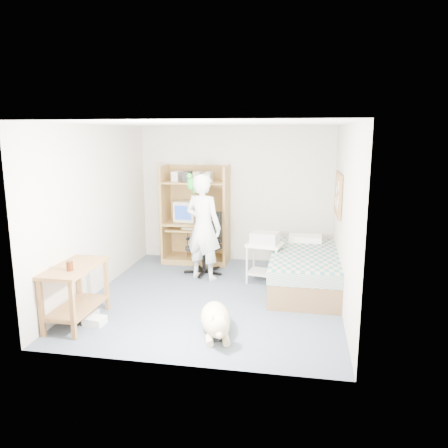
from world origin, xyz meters
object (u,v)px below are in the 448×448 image
computer_hutch (196,219)px  bed (304,270)px  office_chair (206,252)px  dog (216,320)px  printer_cart (265,256)px  side_desk (76,285)px  person (203,227)px

computer_hutch → bed: 2.35m
office_chair → bed: bearing=4.2°
computer_hutch → office_chair: size_ratio=1.71×
dog → printer_cart: size_ratio=1.67×
office_chair → printer_cart: 1.09m
bed → dog: bed is taller
side_desk → printer_cart: side_desk is taller
office_chair → printer_cart: office_chair is taller
side_desk → dog: side_desk is taller
bed → side_desk: (-2.85, -1.82, 0.21)m
side_desk → office_chair: 2.57m
side_desk → dog: 1.83m
computer_hutch → person: size_ratio=1.03×
bed → person: size_ratio=1.16×
side_desk → office_chair: (1.17, 2.28, -0.12)m
side_desk → office_chair: bearing=62.9°
bed → printer_cart: bed is taller
computer_hutch → person: computer_hutch is taller
office_chair → person: person is taller
dog → side_desk: bearing=163.5°
printer_cart → bed: bearing=-2.7°
side_desk → printer_cart: size_ratio=1.54×
bed → printer_cart: bearing=165.8°
bed → side_desk: 3.39m
person → printer_cart: (1.01, -0.00, -0.44)m
computer_hutch → bed: (2.00, -1.12, -0.53)m
dog → printer_cart: bearing=62.4°
person → printer_cart: person is taller
computer_hutch → office_chair: (0.32, -0.65, -0.45)m
computer_hutch → dog: bearing=-72.1°
side_desk → printer_cart: bearing=41.8°
dog → office_chair: bearing=89.4°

